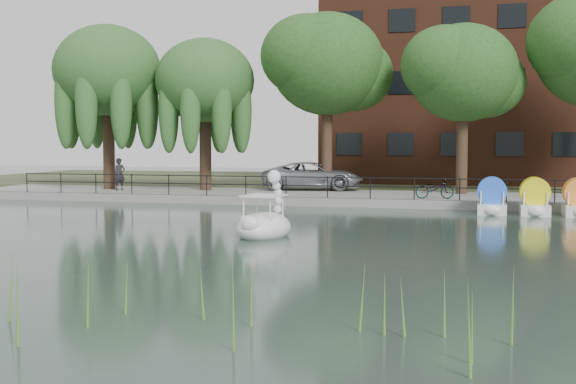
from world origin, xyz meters
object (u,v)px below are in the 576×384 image
at_px(bicycle, 435,188).
at_px(pedestrian, 120,172).
at_px(minivan, 313,174).
at_px(swan_boat, 265,222).

distance_m(bicycle, pedestrian, 16.80).
xyz_separation_m(minivan, bicycle, (6.74, -4.52, -0.37)).
distance_m(minivan, pedestrian, 10.41).
relative_size(bicycle, pedestrian, 0.87).
bearing_deg(pedestrian, minivan, -38.81).
relative_size(pedestrian, swan_boat, 0.75).
height_order(bicycle, pedestrian, pedestrian).
relative_size(minivan, bicycle, 3.64).
bearing_deg(swan_boat, bicycle, 75.98).
bearing_deg(minivan, pedestrian, 100.36).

